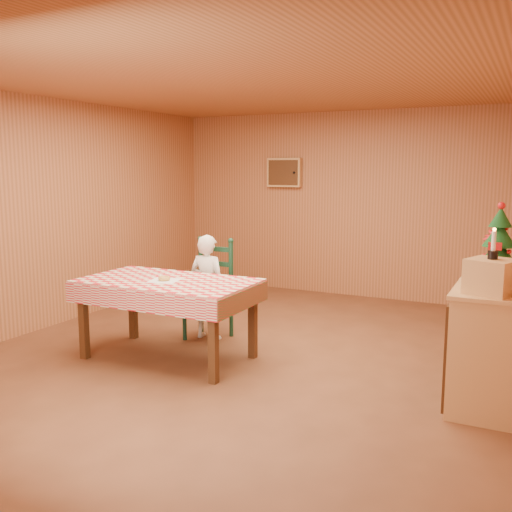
{
  "coord_description": "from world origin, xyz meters",
  "views": [
    {
      "loc": [
        2.5,
        -4.82,
        1.82
      ],
      "look_at": [
        0.0,
        0.2,
        0.95
      ],
      "focal_mm": 40.0,
      "sensor_mm": 36.0,
      "label": 1
    }
  ],
  "objects_px": {
    "ladder_chair": "(211,291)",
    "storage_bin": "(485,375)",
    "dining_table": "(168,288)",
    "crate": "(491,277)",
    "seated_child": "(208,287)",
    "christmas_tree": "(499,244)",
    "shelf_unit": "(490,341)"
  },
  "relations": [
    {
      "from": "seated_child",
      "to": "storage_bin",
      "type": "xyz_separation_m",
      "value": [
        2.82,
        -0.48,
        -0.35
      ]
    },
    {
      "from": "dining_table",
      "to": "crate",
      "type": "relative_size",
      "value": 5.52
    },
    {
      "from": "dining_table",
      "to": "shelf_unit",
      "type": "height_order",
      "value": "shelf_unit"
    },
    {
      "from": "crate",
      "to": "christmas_tree",
      "type": "bearing_deg",
      "value": 90.0
    },
    {
      "from": "dining_table",
      "to": "seated_child",
      "type": "height_order",
      "value": "seated_child"
    },
    {
      "from": "shelf_unit",
      "to": "crate",
      "type": "distance_m",
      "value": 0.71
    },
    {
      "from": "dining_table",
      "to": "storage_bin",
      "type": "distance_m",
      "value": 2.87
    },
    {
      "from": "crate",
      "to": "christmas_tree",
      "type": "distance_m",
      "value": 0.67
    },
    {
      "from": "ladder_chair",
      "to": "crate",
      "type": "bearing_deg",
      "value": -16.56
    },
    {
      "from": "ladder_chair",
      "to": "storage_bin",
      "type": "distance_m",
      "value": 2.88
    },
    {
      "from": "ladder_chair",
      "to": "dining_table",
      "type": "bearing_deg",
      "value": -90.0
    },
    {
      "from": "shelf_unit",
      "to": "crate",
      "type": "height_order",
      "value": "crate"
    },
    {
      "from": "seated_child",
      "to": "dining_table",
      "type": "bearing_deg",
      "value": 90.0
    },
    {
      "from": "dining_table",
      "to": "seated_child",
      "type": "distance_m",
      "value": 0.74
    },
    {
      "from": "ladder_chair",
      "to": "christmas_tree",
      "type": "bearing_deg",
      "value": -3.91
    },
    {
      "from": "ladder_chair",
      "to": "shelf_unit",
      "type": "bearing_deg",
      "value": -8.91
    },
    {
      "from": "dining_table",
      "to": "storage_bin",
      "type": "relative_size",
      "value": 3.92
    },
    {
      "from": "dining_table",
      "to": "crate",
      "type": "bearing_deg",
      "value": -1.15
    },
    {
      "from": "dining_table",
      "to": "christmas_tree",
      "type": "distance_m",
      "value": 2.95
    },
    {
      "from": "dining_table",
      "to": "ladder_chair",
      "type": "bearing_deg",
      "value": 90.0
    },
    {
      "from": "ladder_chair",
      "to": "storage_bin",
      "type": "bearing_deg",
      "value": -10.68
    },
    {
      "from": "seated_child",
      "to": "crate",
      "type": "distance_m",
      "value": 2.99
    },
    {
      "from": "seated_child",
      "to": "christmas_tree",
      "type": "height_order",
      "value": "christmas_tree"
    },
    {
      "from": "ladder_chair",
      "to": "crate",
      "type": "xyz_separation_m",
      "value": [
        2.84,
        -0.84,
        0.55
      ]
    },
    {
      "from": "ladder_chair",
      "to": "shelf_unit",
      "type": "xyz_separation_m",
      "value": [
        2.83,
        -0.44,
        -0.04
      ]
    },
    {
      "from": "shelf_unit",
      "to": "seated_child",
      "type": "bearing_deg",
      "value": 172.21
    },
    {
      "from": "ladder_chair",
      "to": "storage_bin",
      "type": "xyz_separation_m",
      "value": [
        2.82,
        -0.53,
        -0.29
      ]
    },
    {
      "from": "dining_table",
      "to": "ladder_chair",
      "type": "height_order",
      "value": "ladder_chair"
    },
    {
      "from": "dining_table",
      "to": "storage_bin",
      "type": "bearing_deg",
      "value": 5.16
    },
    {
      "from": "crate",
      "to": "storage_bin",
      "type": "distance_m",
      "value": 0.9
    },
    {
      "from": "ladder_chair",
      "to": "shelf_unit",
      "type": "distance_m",
      "value": 2.87
    },
    {
      "from": "crate",
      "to": "storage_bin",
      "type": "bearing_deg",
      "value": 93.42
    }
  ]
}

